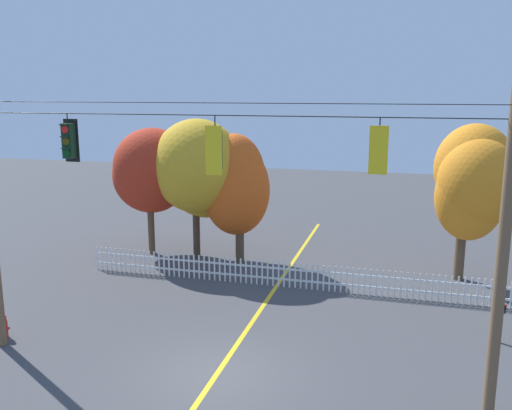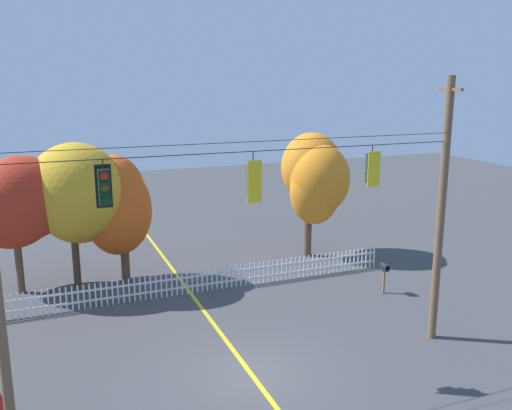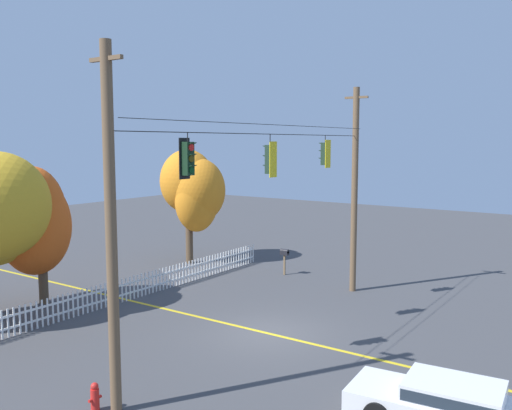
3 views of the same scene
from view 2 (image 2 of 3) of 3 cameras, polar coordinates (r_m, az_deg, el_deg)
ground at (r=18.35m, az=-0.47°, el=-16.91°), size 80.00×80.00×0.00m
lane_centerline_stripe at (r=18.35m, az=-0.47°, el=-16.90°), size 0.16×36.00×0.01m
signal_support_span at (r=16.52m, az=-0.50°, el=-2.71°), size 14.20×1.10×9.19m
traffic_signal_northbound_secondary at (r=15.18m, az=-15.25°, el=1.81°), size 0.43×0.38×1.32m
traffic_signal_eastbound_side at (r=16.19m, az=-0.29°, el=2.48°), size 0.43×0.38×1.48m
traffic_signal_westbound_side at (r=18.01m, az=11.74°, el=3.68°), size 0.43×0.38×1.31m
white_picket_fence at (r=24.54m, az=-5.27°, el=-7.64°), size 17.32×0.06×1.03m
autumn_maple_near_fence at (r=25.41m, az=-23.23°, el=0.16°), size 4.22×3.86×6.02m
autumn_maple_mid at (r=25.30m, az=-17.80°, el=0.76°), size 4.10×3.81×6.44m
autumn_oak_far_east at (r=25.65m, az=-14.05°, el=-0.07°), size 3.06×2.71×5.81m
autumn_maple_far_west at (r=28.46m, az=6.08°, el=2.83°), size 3.20×3.73×6.38m
roadside_mailbox at (r=24.68m, az=12.99°, el=-6.38°), size 0.25×0.44×1.35m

